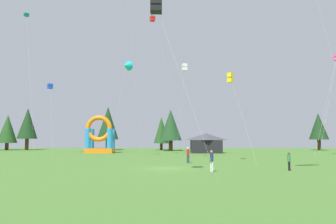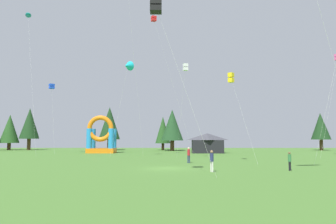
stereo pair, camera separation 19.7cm
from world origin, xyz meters
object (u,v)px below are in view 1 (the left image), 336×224
kite_teal_parafoil (28,15)px  kite_blue_box (51,86)px  kite_cyan_delta (128,66)px  kite_white_box (185,67)px  person_near_camera (213,159)px  kite_black_box (157,7)px  person_left_edge (290,160)px  person_midfield (189,154)px  kite_yellow_box (231,78)px  inflatable_blue_arch (101,139)px  festival_tent (207,143)px  kite_red_box (154,19)px

kite_teal_parafoil → kite_blue_box: 16.93m
kite_cyan_delta → kite_teal_parafoil: 29.80m
kite_white_box → kite_teal_parafoil: (-31.03, 18.65, 15.13)m
kite_cyan_delta → person_near_camera: kite_cyan_delta is taller
kite_black_box → kite_blue_box: bearing=121.6°
person_left_edge → kite_teal_parafoil: bearing=-74.5°
kite_teal_parafoil → person_midfield: (31.08, -24.31, -26.70)m
kite_cyan_delta → kite_blue_box: (-15.77, 10.64, -1.40)m
kite_yellow_box → person_midfield: 10.50m
kite_teal_parafoil → kite_black_box: bearing=-53.8°
inflatable_blue_arch → kite_white_box: bearing=-48.8°
festival_tent → kite_red_box: bearing=-146.7°
kite_yellow_box → kite_cyan_delta: kite_cyan_delta is taller
kite_yellow_box → kite_cyan_delta: 17.44m
kite_blue_box → kite_red_box: bearing=-11.9°
kite_black_box → kite_yellow_box: 16.69m
kite_black_box → inflatable_blue_arch: 40.28m
person_near_camera → inflatable_blue_arch: size_ratio=0.26×
kite_teal_parafoil → inflatable_blue_arch: size_ratio=3.96×
inflatable_blue_arch → kite_cyan_delta: bearing=-62.5°
kite_white_box → kite_red_box: kite_red_box is taller
kite_white_box → person_left_edge: bearing=-58.4°
kite_red_box → inflatable_blue_arch: bearing=148.1°
kite_blue_box → inflatable_blue_arch: 13.51m
person_near_camera → kite_white_box: bearing=-35.8°
kite_white_box → kite_cyan_delta: (-8.67, 4.60, 1.31)m
kite_yellow_box → person_left_edge: size_ratio=6.47×
kite_blue_box → kite_teal_parafoil: bearing=152.6°
kite_red_box → kite_cyan_delta: kite_red_box is taller
kite_white_box → person_midfield: bearing=-89.5°
kite_teal_parafoil → person_near_camera: (32.51, -33.89, -26.68)m
festival_tent → kite_black_box: bearing=-102.5°
kite_white_box → person_left_edge: (8.64, -14.03, -11.67)m
kite_teal_parafoil → festival_tent: kite_teal_parafoil is taller
kite_teal_parafoil → person_left_edge: size_ratio=17.12×
kite_red_box → festival_tent: kite_red_box is taller
kite_blue_box → person_left_edge: 45.66m
person_near_camera → inflatable_blue_arch: 37.06m
kite_white_box → inflatable_blue_arch: kite_white_box is taller
kite_red_box → kite_blue_box: bearing=168.1°
kite_white_box → kite_blue_box: (-24.45, 15.23, -0.09)m
kite_black_box → kite_red_box: bearing=93.4°
kite_blue_box → kite_yellow_box: bearing=-34.5°
kite_teal_parafoil → person_near_camera: bearing=-46.2°
kite_white_box → person_left_edge: size_ratio=7.90×
festival_tent → kite_blue_box: bearing=-175.1°
kite_cyan_delta → person_near_camera: (10.15, -19.84, -12.87)m
kite_teal_parafoil → festival_tent: bearing=-1.4°
kite_cyan_delta → inflatable_blue_arch: (-6.81, 13.07, -11.21)m
kite_black_box → kite_cyan_delta: 24.56m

